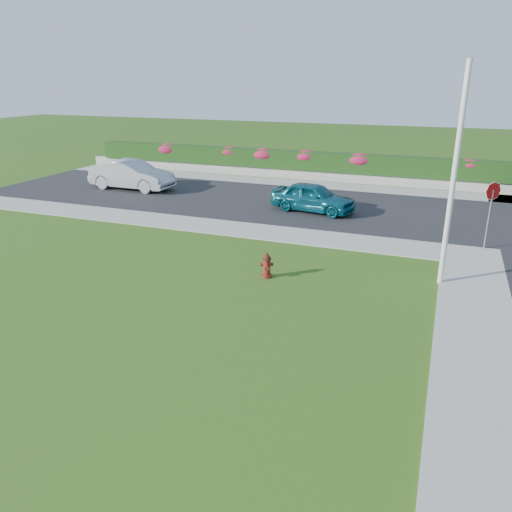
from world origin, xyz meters
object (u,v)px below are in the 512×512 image
at_px(sedan_silver, 132,175).
at_px(fire_hydrant, 267,266).
at_px(sedan_teal, 313,197).
at_px(stop_sign, 492,200).
at_px(utility_pole, 454,179).

bearing_deg(sedan_silver, fire_hydrant, -128.17).
height_order(sedan_teal, stop_sign, stop_sign).
bearing_deg(sedan_silver, sedan_teal, -94.64).
xyz_separation_m(fire_hydrant, sedan_teal, (-0.73, 8.42, 0.33)).
bearing_deg(fire_hydrant, utility_pole, -6.67).
height_order(utility_pole, stop_sign, utility_pole).
bearing_deg(stop_sign, fire_hydrant, -159.13).
distance_m(sedan_silver, stop_sign, 18.61).
distance_m(sedan_silver, utility_pole, 18.72).
relative_size(fire_hydrant, sedan_silver, 0.17).
bearing_deg(utility_pole, fire_hydrant, -163.95).
relative_size(fire_hydrant, utility_pole, 0.13).
bearing_deg(fire_hydrant, sedan_teal, 72.25).
bearing_deg(stop_sign, utility_pole, -128.38).
relative_size(sedan_silver, utility_pole, 0.75).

